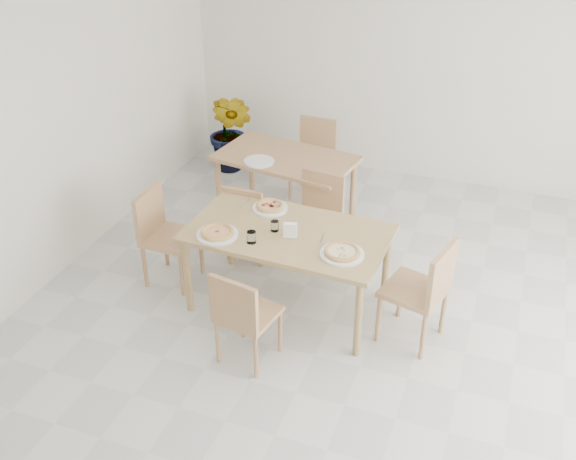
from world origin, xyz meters
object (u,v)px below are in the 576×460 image
(potted_plant, at_px, (231,132))
(plate_empty, at_px, (259,161))
(tumbler_b, at_px, (251,237))
(second_table, at_px, (286,165))
(chair_north, at_px, (318,211))
(plate_mushroom, at_px, (342,254))
(pizza_mushroom, at_px, (342,252))
(chair_east, at_px, (425,287))
(pizza_margherita, at_px, (217,232))
(plate_pepperoni, at_px, (270,208))
(tumbler_a, at_px, (275,226))
(napkin_holder, at_px, (290,231))
(main_table, at_px, (288,239))
(chair_south, at_px, (242,313))
(plate_margherita, at_px, (217,234))
(chair_west, at_px, (162,230))
(chair_back_n, at_px, (314,152))
(pizza_pepperoni, at_px, (270,206))
(chair_back_s, at_px, (247,216))

(potted_plant, bearing_deg, plate_empty, -54.09)
(tumbler_b, bearing_deg, plate_empty, 110.04)
(second_table, bearing_deg, tumbler_b, -70.18)
(chair_north, height_order, plate_mushroom, chair_north)
(pizza_mushroom, bearing_deg, plate_mushroom, 0.00)
(chair_east, height_order, pizza_margherita, chair_east)
(plate_pepperoni, xyz_separation_m, potted_plant, (-1.29, 2.00, -0.26))
(tumbler_a, distance_m, napkin_holder, 0.17)
(main_table, relative_size, plate_empty, 5.60)
(pizza_margherita, height_order, pizza_mushroom, same)
(chair_south, height_order, plate_empty, chair_south)
(plate_margherita, relative_size, tumbler_a, 3.85)
(chair_west, xyz_separation_m, second_table, (0.67, 1.37, 0.14))
(chair_back_n, bearing_deg, plate_pepperoni, -82.06)
(chair_east, relative_size, pizza_margherita, 2.55)
(plate_pepperoni, bearing_deg, chair_west, -161.75)
(napkin_holder, bearing_deg, potted_plant, 112.30)
(pizza_mushroom, height_order, pizza_pepperoni, same)
(tumbler_b, bearing_deg, plate_margherita, 179.32)
(pizza_pepperoni, relative_size, napkin_holder, 2.04)
(chair_north, bearing_deg, main_table, -82.30)
(chair_north, relative_size, tumbler_a, 9.65)
(potted_plant, bearing_deg, main_table, -55.82)
(chair_west, distance_m, plate_pepperoni, 1.00)
(chair_east, xyz_separation_m, plate_empty, (-1.90, 1.24, 0.23))
(chair_south, xyz_separation_m, chair_west, (-1.13, 0.82, 0.03))
(tumbler_a, bearing_deg, pizza_margherita, -150.79)
(chair_north, xyz_separation_m, tumbler_a, (-0.10, -0.86, 0.29))
(chair_east, bearing_deg, tumbler_a, -78.23)
(chair_south, bearing_deg, plate_mushroom, -122.67)
(second_table, bearing_deg, potted_plant, 147.00)
(chair_north, bearing_deg, plate_margherita, -108.03)
(chair_west, xyz_separation_m, plate_empty, (0.47, 1.16, 0.24))
(plate_pepperoni, xyz_separation_m, napkin_holder, (0.33, -0.39, 0.06))
(tumbler_b, height_order, chair_back_s, tumbler_b)
(tumbler_b, height_order, potted_plant, potted_plant)
(plate_mushroom, bearing_deg, main_table, 159.56)
(second_table, bearing_deg, chair_west, -107.07)
(plate_pepperoni, height_order, pizza_pepperoni, pizza_pepperoni)
(second_table, bearing_deg, pizza_pepperoni, -67.82)
(second_table, distance_m, plate_empty, 0.31)
(pizza_mushroom, xyz_separation_m, tumbler_a, (-0.63, 0.17, 0.01))
(main_table, xyz_separation_m, tumbler_a, (-0.11, -0.03, 0.12))
(pizza_pepperoni, xyz_separation_m, tumbler_a, (0.17, -0.33, 0.01))
(chair_west, height_order, chair_back_s, chair_west)
(pizza_mushroom, distance_m, chair_back_n, 2.51)
(pizza_mushroom, bearing_deg, potted_plant, 129.84)
(second_table, bearing_deg, chair_east, -31.63)
(chair_back_n, distance_m, plate_empty, 1.02)
(second_table, height_order, potted_plant, potted_plant)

